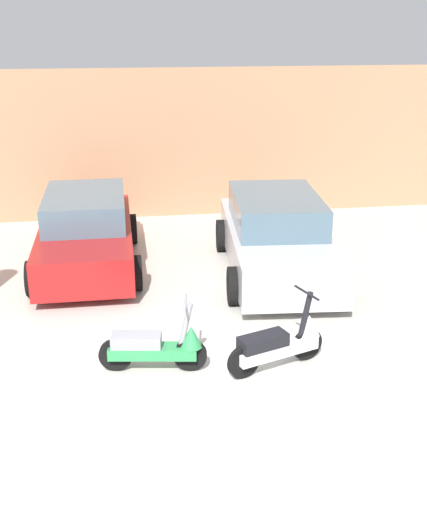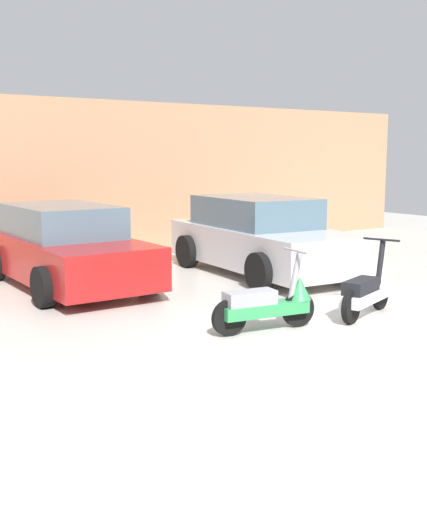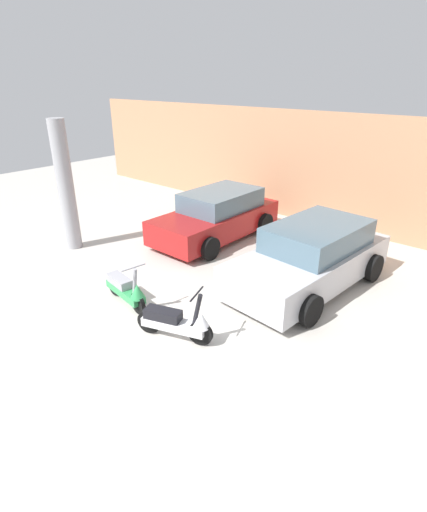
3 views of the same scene
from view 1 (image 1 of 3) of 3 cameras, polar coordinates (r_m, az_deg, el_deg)
name	(u,v)px [view 1 (image 1 of 3)]	position (r m, az deg, el deg)	size (l,w,h in m)	color
ground_plane	(177,417)	(7.64, -3.23, -14.09)	(28.00, 28.00, 0.00)	beige
wall_back	(142,145)	(14.58, -6.36, 9.79)	(19.60, 0.12, 3.31)	tan
scooter_front_left	(157,346)	(8.38, -5.01, -7.99)	(1.40, 0.53, 0.98)	black
scooter_front_right	(281,343)	(8.47, 5.98, -7.66)	(1.37, 0.72, 1.00)	black
car_rear_left	(86,233)	(11.95, -11.25, 2.06)	(1.90, 3.90, 1.32)	maroon
car_rear_center	(277,237)	(11.45, 5.64, 1.69)	(2.21, 4.18, 1.38)	#B7B7BC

